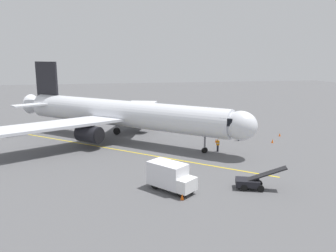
{
  "coord_description": "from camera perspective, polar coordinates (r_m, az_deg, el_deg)",
  "views": [
    {
      "loc": [
        3.35,
        50.36,
        12.26
      ],
      "look_at": [
        -5.51,
        6.47,
        3.0
      ],
      "focal_mm": 35.83,
      "sensor_mm": 36.0,
      "label": 1
    }
  ],
  "objects": [
    {
      "name": "ground_crew_marshaller",
      "position": [
        50.84,
        11.99,
        -1.5
      ],
      "size": [
        0.44,
        0.33,
        1.71
      ],
      "color": "#23232D",
      "rests_on": "ground"
    },
    {
      "name": "safety_cone_wing_port",
      "position": [
        50.98,
        17.34,
        -2.46
      ],
      "size": [
        0.32,
        0.32,
        0.55
      ],
      "primitive_type": "cone",
      "color": "#F2590F",
      "rests_on": "ground"
    },
    {
      "name": "safety_cone_nose_left",
      "position": [
        49.46,
        8.18,
        -2.46
      ],
      "size": [
        0.32,
        0.32,
        0.55
      ],
      "primitive_type": "cone",
      "color": "#F2590F",
      "rests_on": "ground"
    },
    {
      "name": "box_truck_near_nose",
      "position": [
        31.41,
        0.49,
        -8.57
      ],
      "size": [
        4.39,
        4.81,
        2.62
      ],
      "color": "white",
      "rests_on": "ground"
    },
    {
      "name": "ground_crew_wing_walker",
      "position": [
        44.56,
        8.46,
        -3.24
      ],
      "size": [
        0.42,
        0.28,
        1.71
      ],
      "color": "#23232D",
      "rests_on": "ground"
    },
    {
      "name": "apron_lead_in_line",
      "position": [
        44.98,
        -7.36,
        -4.23
      ],
      "size": [
        30.19,
        26.6,
        0.01
      ],
      "primitive_type": "cube",
      "rotation": [
        0.0,
        0.0,
        0.85
      ],
      "color": "yellow",
      "rests_on": "ground"
    },
    {
      "name": "safety_cone_nose_right",
      "position": [
        55.56,
        18.47,
        -1.39
      ],
      "size": [
        0.32,
        0.32,
        0.55
      ],
      "primitive_type": "cone",
      "color": "#F2590F",
      "rests_on": "ground"
    },
    {
      "name": "airplane",
      "position": [
        50.12,
        -8.24,
        2.08
      ],
      "size": [
        33.57,
        32.46,
        11.5
      ],
      "color": "silver",
      "rests_on": "ground"
    },
    {
      "name": "safety_cone_wing_starboard",
      "position": [
        29.92,
        2.43,
        -11.94
      ],
      "size": [
        0.32,
        0.32,
        0.55
      ],
      "primitive_type": "cone",
      "color": "#F2590F",
      "rests_on": "ground"
    },
    {
      "name": "belt_loader_portside",
      "position": [
        32.99,
        13.91,
        -9.16
      ],
      "size": [
        4.71,
        2.68,
        2.32
      ],
      "color": "black",
      "rests_on": "ground"
    },
    {
      "name": "ground_plane",
      "position": [
        51.94,
        -7.4,
        -2.07
      ],
      "size": [
        220.0,
        220.0,
        0.0
      ],
      "primitive_type": "plane",
      "color": "#565659"
    }
  ]
}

